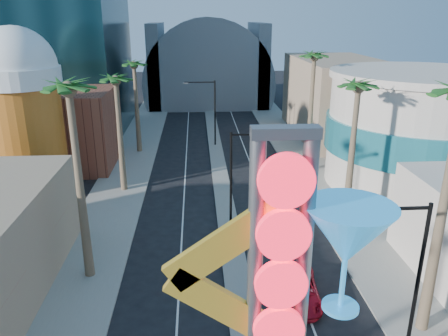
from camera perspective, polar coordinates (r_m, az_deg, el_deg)
sidewalk_west at (r=45.85m, az=-12.57°, el=-0.44°), size 5.00×100.00×0.15m
sidewalk_east at (r=46.78m, az=11.07°, el=0.07°), size 5.00×100.00×0.15m
median at (r=48.17m, az=-0.83°, el=1.00°), size 1.60×84.00×0.15m
brick_filler_west at (r=48.99m, az=-19.96°, el=4.92°), size 10.00×10.00×8.00m
filler_east at (r=59.47m, az=14.41°, el=8.83°), size 10.00×20.00×10.00m
beer_mug at (r=41.11m, az=-24.85°, el=7.22°), size 7.00×7.00×14.50m
turquoise_building at (r=43.92m, az=23.97°, el=4.53°), size 16.60×16.60×10.60m
canopy at (r=80.44m, az=-2.11°, el=11.52°), size 22.00×16.00×22.00m
neon_sign at (r=13.60m, az=10.58°, el=-16.60°), size 6.53×2.60×12.55m
streetlight_0 at (r=29.67m, az=1.97°, el=-1.08°), size 3.79×0.25×8.00m
streetlight_1 at (r=52.72m, az=-1.79°, el=8.00°), size 3.79×0.25×8.00m
streetlight_2 at (r=20.84m, az=23.02°, el=-12.28°), size 3.45×0.25×8.00m
palm_1 at (r=24.99m, az=-19.47°, el=8.11°), size 2.40×2.40×12.70m
palm_2 at (r=38.69m, az=-13.92°, el=10.25°), size 2.40×2.40×11.20m
palm_3 at (r=50.45m, az=-11.64°, el=12.41°), size 2.40×2.40×11.20m
palm_6 at (r=32.17m, az=17.06°, el=9.03°), size 2.40×2.40×11.70m
palm_7 at (r=43.39m, az=11.67°, el=13.13°), size 2.40×2.40×12.70m
red_pickup at (r=25.81m, az=9.65°, el=-15.28°), size 2.69×5.03×1.34m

